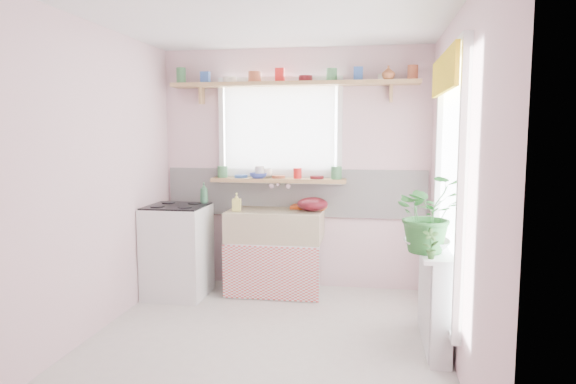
# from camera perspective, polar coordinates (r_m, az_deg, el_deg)

# --- Properties ---
(room) EXTENTS (3.20, 3.20, 3.20)m
(room) POSITION_cam_1_polar(r_m,az_deg,el_deg) (4.60, 7.51, 3.31)
(room) COLOR beige
(room) RESTS_ON ground
(sink_unit) EXTENTS (0.95, 0.65, 1.11)m
(sink_unit) POSITION_cam_1_polar(r_m,az_deg,el_deg) (5.26, -1.42, -6.57)
(sink_unit) COLOR white
(sink_unit) RESTS_ON ground
(cooker) EXTENTS (0.58, 0.58, 0.93)m
(cooker) POSITION_cam_1_polar(r_m,az_deg,el_deg) (5.28, -12.17, -6.34)
(cooker) COLOR white
(cooker) RESTS_ON ground
(radiator_ledge) EXTENTS (0.22, 0.95, 0.78)m
(radiator_ledge) POSITION_cam_1_polar(r_m,az_deg,el_deg) (4.15, 16.00, -10.93)
(radiator_ledge) COLOR white
(radiator_ledge) RESTS_ON ground
(windowsill) EXTENTS (1.40, 0.22, 0.04)m
(windowsill) POSITION_cam_1_polar(r_m,az_deg,el_deg) (5.32, -1.07, 1.32)
(windowsill) COLOR tan
(windowsill) RESTS_ON room
(pine_shelf) EXTENTS (2.52, 0.24, 0.04)m
(pine_shelf) POSITION_cam_1_polar(r_m,az_deg,el_deg) (5.29, 0.52, 11.92)
(pine_shelf) COLOR tan
(pine_shelf) RESTS_ON room
(shelf_crockery) EXTENTS (2.47, 0.11, 0.12)m
(shelf_crockery) POSITION_cam_1_polar(r_m,az_deg,el_deg) (5.30, 0.27, 12.72)
(shelf_crockery) COLOR #3F7F4C
(shelf_crockery) RESTS_ON pine_shelf
(sill_crockery) EXTENTS (1.35, 0.11, 0.12)m
(sill_crockery) POSITION_cam_1_polar(r_m,az_deg,el_deg) (5.32, -1.25, 2.13)
(sill_crockery) COLOR #3F7F4C
(sill_crockery) RESTS_ON windowsill
(dish_tray) EXTENTS (0.37, 0.29, 0.04)m
(dish_tray) POSITION_cam_1_polar(r_m,az_deg,el_deg) (5.33, 2.38, -1.63)
(dish_tray) COLOR #D64C13
(dish_tray) RESTS_ON sink_unit
(colander) EXTENTS (0.35, 0.35, 0.14)m
(colander) POSITION_cam_1_polar(r_m,az_deg,el_deg) (5.14, 2.73, -1.35)
(colander) COLOR #540E18
(colander) RESTS_ON sink_unit
(jade_plant) EXTENTS (0.63, 0.58, 0.57)m
(jade_plant) POSITION_cam_1_polar(r_m,az_deg,el_deg) (3.80, 15.33, -2.29)
(jade_plant) COLOR #2D7230
(jade_plant) RESTS_ON radiator_ledge
(fruit_bowl) EXTENTS (0.35, 0.35, 0.08)m
(fruit_bowl) POSITION_cam_1_polar(r_m,az_deg,el_deg) (3.90, 15.15, -5.70)
(fruit_bowl) COLOR silver
(fruit_bowl) RESTS_ON radiator_ledge
(herb_pot) EXTENTS (0.12, 0.08, 0.21)m
(herb_pot) POSITION_cam_1_polar(r_m,az_deg,el_deg) (3.64, 15.58, -5.54)
(herb_pot) COLOR #366327
(herb_pot) RESTS_ON radiator_ledge
(soap_bottle_sink) EXTENTS (0.09, 0.09, 0.18)m
(soap_bottle_sink) POSITION_cam_1_polar(r_m,az_deg,el_deg) (5.16, -5.73, -1.11)
(soap_bottle_sink) COLOR #E9E067
(soap_bottle_sink) RESTS_ON sink_unit
(sill_cup) EXTENTS (0.15, 0.15, 0.10)m
(sill_cup) POSITION_cam_1_polar(r_m,az_deg,el_deg) (5.40, -2.40, 2.13)
(sill_cup) COLOR white
(sill_cup) RESTS_ON windowsill
(sill_bowl) EXTENTS (0.19, 0.19, 0.06)m
(sill_bowl) POSITION_cam_1_polar(r_m,az_deg,el_deg) (5.32, -3.34, 1.82)
(sill_bowl) COLOR #30429D
(sill_bowl) RESTS_ON windowsill
(shelf_vase) EXTENTS (0.17, 0.17, 0.13)m
(shelf_vase) POSITION_cam_1_polar(r_m,az_deg,el_deg) (5.18, 11.09, 12.88)
(shelf_vase) COLOR #A75E33
(shelf_vase) RESTS_ON pine_shelf
(cooker_bottle) EXTENTS (0.10, 0.10, 0.21)m
(cooker_bottle) POSITION_cam_1_polar(r_m,az_deg,el_deg) (5.29, -9.33, -0.09)
(cooker_bottle) COLOR #38714C
(cooker_bottle) RESTS_ON cooker
(fruit) EXTENTS (0.20, 0.14, 0.10)m
(fruit) POSITION_cam_1_polar(r_m,az_deg,el_deg) (3.89, 15.26, -4.78)
(fruit) COLOR orange
(fruit) RESTS_ON fruit_bowl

